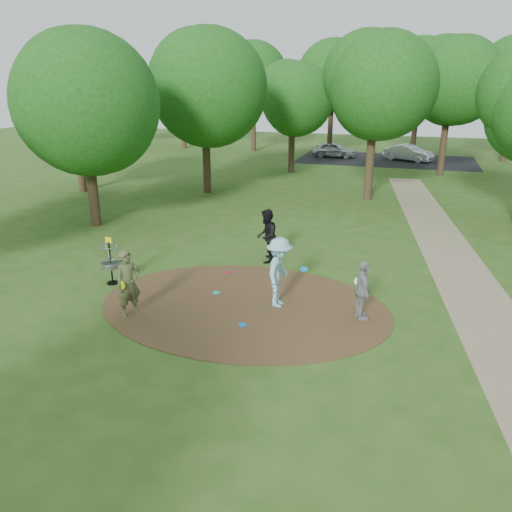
% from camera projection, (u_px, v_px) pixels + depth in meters
% --- Properties ---
extents(ground, '(100.00, 100.00, 0.00)m').
position_uv_depth(ground, '(243.00, 305.00, 14.31)').
color(ground, '#2D5119').
rests_on(ground, ground).
extents(dirt_clearing, '(8.40, 8.40, 0.02)m').
position_uv_depth(dirt_clearing, '(243.00, 305.00, 14.31)').
color(dirt_clearing, '#47301C').
rests_on(dirt_clearing, ground).
extents(footpath, '(7.55, 39.89, 0.01)m').
position_uv_depth(footpath, '(481.00, 306.00, 14.26)').
color(footpath, '#8C7A5B').
rests_on(footpath, ground).
extents(parking_lot, '(14.00, 8.00, 0.01)m').
position_uv_depth(parking_lot, '(386.00, 160.00, 40.72)').
color(parking_lot, black).
rests_on(parking_lot, ground).
extents(player_observer_with_disc, '(0.75, 0.82, 1.88)m').
position_uv_depth(player_observer_with_disc, '(128.00, 284.00, 13.39)').
color(player_observer_with_disc, '#505632').
rests_on(player_observer_with_disc, ground).
extents(player_throwing_with_disc, '(1.21, 1.32, 2.02)m').
position_uv_depth(player_throwing_with_disc, '(279.00, 272.00, 13.99)').
color(player_throwing_with_disc, '#8BC6D0').
rests_on(player_throwing_with_disc, ground).
extents(player_walking_with_disc, '(0.82, 1.00, 1.90)m').
position_uv_depth(player_walking_with_disc, '(266.00, 236.00, 17.48)').
color(player_walking_with_disc, black).
rests_on(player_walking_with_disc, ground).
extents(player_waiting_with_disc, '(0.73, 1.05, 1.66)m').
position_uv_depth(player_waiting_with_disc, '(362.00, 290.00, 13.24)').
color(player_waiting_with_disc, gray).
rests_on(player_waiting_with_disc, ground).
extents(disc_ground_cyan, '(0.22, 0.22, 0.02)m').
position_uv_depth(disc_ground_cyan, '(216.00, 293.00, 15.10)').
color(disc_ground_cyan, '#1AC4D2').
rests_on(disc_ground_cyan, dirt_clearing).
extents(disc_ground_blue, '(0.22, 0.22, 0.02)m').
position_uv_depth(disc_ground_blue, '(243.00, 325.00, 13.10)').
color(disc_ground_blue, '#0B74C7').
rests_on(disc_ground_blue, dirt_clearing).
extents(disc_ground_red, '(0.22, 0.22, 0.02)m').
position_uv_depth(disc_ground_red, '(228.00, 272.00, 16.69)').
color(disc_ground_red, '#BD123E').
rests_on(disc_ground_red, dirt_clearing).
extents(car_left, '(3.70, 1.67, 1.23)m').
position_uv_depth(car_left, '(334.00, 150.00, 41.93)').
color(car_left, '#B4B7BC').
rests_on(car_left, ground).
extents(car_right, '(4.10, 2.75, 1.28)m').
position_uv_depth(car_right, '(408.00, 153.00, 39.94)').
color(car_right, '#AFB3B7').
rests_on(car_right, ground).
extents(disc_golf_basket, '(0.63, 0.63, 1.54)m').
position_uv_depth(disc_golf_basket, '(110.00, 257.00, 15.58)').
color(disc_golf_basket, black).
rests_on(disc_golf_basket, ground).
extents(tree_ring, '(36.88, 45.36, 8.76)m').
position_uv_depth(tree_ring, '(322.00, 106.00, 19.39)').
color(tree_ring, '#332316').
rests_on(tree_ring, ground).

